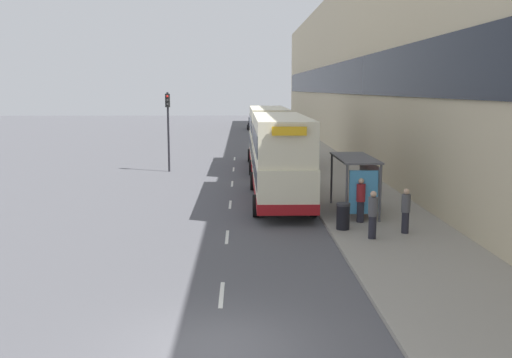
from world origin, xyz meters
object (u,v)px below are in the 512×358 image
object	(u,v)px
car_0	(254,123)
pedestrian_1	(361,200)
double_decker_bus_near	(280,157)
bus_shelter	(360,175)
car_1	(263,129)
pedestrian_2	(406,210)
litter_bin	(343,216)
pedestrian_3	(373,214)
pedestrian_at_shelter	(367,176)
traffic_light_far_kerb	(168,119)
double_decker_bus_ahead	(268,136)

from	to	relation	value
car_0	pedestrian_1	xyz separation A→B (m)	(3.09, -56.60, 0.24)
double_decker_bus_near	car_0	bearing A→B (deg)	90.09
bus_shelter	car_1	xyz separation A→B (m)	(-2.62, 43.83, -1.03)
pedestrian_2	litter_bin	bearing A→B (deg)	164.05
litter_bin	pedestrian_3	bearing A→B (deg)	-59.66
pedestrian_3	pedestrian_1	bearing A→B (deg)	87.83
bus_shelter	pedestrian_2	bearing A→B (deg)	-73.26
pedestrian_at_shelter	traffic_light_far_kerb	bearing A→B (deg)	141.32
bus_shelter	litter_bin	distance (m)	3.34
bus_shelter	pedestrian_1	distance (m)	1.87
double_decker_bus_ahead	car_0	bearing A→B (deg)	90.13
double_decker_bus_near	double_decker_bus_ahead	distance (m)	12.43
double_decker_bus_near	pedestrian_3	size ratio (longest dim) A/B	5.92
double_decker_bus_ahead	pedestrian_2	distance (m)	19.77
bus_shelter	litter_bin	size ratio (longest dim) A/B	4.00
car_0	traffic_light_far_kerb	distance (m)	41.40
double_decker_bus_near	pedestrian_1	distance (m)	5.93
pedestrian_1	pedestrian_3	bearing A→B (deg)	-92.17
car_1	litter_bin	world-z (taller)	car_1
traffic_light_far_kerb	litter_bin	bearing A→B (deg)	-62.30
double_decker_bus_near	pedestrian_3	distance (m)	8.22
bus_shelter	pedestrian_at_shelter	xyz separation A→B (m)	(1.43, 4.89, -0.80)
bus_shelter	pedestrian_1	world-z (taller)	bus_shelter
double_decker_bus_near	car_1	xyz separation A→B (m)	(0.68, 40.53, -1.44)
pedestrian_1	litter_bin	bearing A→B (deg)	-128.05
car_1	litter_bin	bearing A→B (deg)	-88.28
bus_shelter	pedestrian_at_shelter	size ratio (longest dim) A/B	2.30
pedestrian_2	pedestrian_3	distance (m)	1.64
pedestrian_at_shelter	traffic_light_far_kerb	world-z (taller)	traffic_light_far_kerb
car_1	car_0	bearing A→B (deg)	93.90
double_decker_bus_ahead	car_1	distance (m)	28.14
pedestrian_3	car_1	bearing A→B (deg)	92.66
double_decker_bus_near	car_1	size ratio (longest dim) A/B	2.78
double_decker_bus_ahead	double_decker_bus_near	bearing A→B (deg)	-90.02
pedestrian_at_shelter	pedestrian_3	distance (m)	9.37
double_decker_bus_near	car_0	world-z (taller)	double_decker_bus_near
car_0	pedestrian_at_shelter	size ratio (longest dim) A/B	2.36
car_1	litter_bin	distance (m)	46.72
pedestrian_at_shelter	traffic_light_far_kerb	size ratio (longest dim) A/B	0.34
double_decker_bus_ahead	litter_bin	bearing A→B (deg)	-83.65
pedestrian_2	litter_bin	distance (m)	2.40
pedestrian_1	pedestrian_3	xyz separation A→B (m)	(-0.10, -2.62, -0.03)
bus_shelter	double_decker_bus_near	distance (m)	4.68
pedestrian_3	litter_bin	size ratio (longest dim) A/B	1.70
car_0	traffic_light_far_kerb	xyz separation A→B (m)	(-6.79, -40.75, 2.75)
car_1	bus_shelter	bearing A→B (deg)	-86.58
pedestrian_at_shelter	double_decker_bus_near	bearing A→B (deg)	-161.37
car_0	car_1	xyz separation A→B (m)	(0.76, -11.10, 0.00)
car_0	pedestrian_1	bearing A→B (deg)	-86.87
bus_shelter	pedestrian_3	bearing A→B (deg)	-95.14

